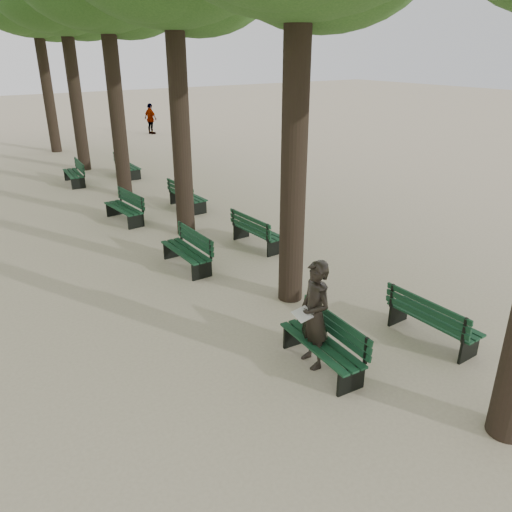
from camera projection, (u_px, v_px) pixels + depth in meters
ground at (331, 395)px, 7.88m from camera, size 120.00×120.00×0.00m
bench_left_0 at (321, 353)px, 8.47m from camera, size 0.71×1.84×0.92m
bench_left_1 at (187, 257)px, 12.33m from camera, size 0.57×1.80×0.92m
bench_left_2 at (124, 213)px, 15.59m from camera, size 0.71×1.84×0.92m
bench_left_3 at (74, 178)px, 19.84m from camera, size 0.72×1.84×0.92m
bench_right_0 at (432, 327)px, 9.26m from camera, size 0.60×1.81×0.92m
bench_right_1 at (258, 237)px, 13.65m from camera, size 0.64×1.82×0.92m
bench_right_2 at (188, 201)px, 16.85m from camera, size 0.63×1.82×0.92m
bench_right_3 at (128, 170)px, 21.09m from camera, size 0.60×1.81×0.92m
man_with_map at (315, 315)px, 8.30m from camera, size 0.68×0.82×1.92m
pedestrian_c at (151, 119)px, 31.11m from camera, size 0.63×1.15×1.86m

